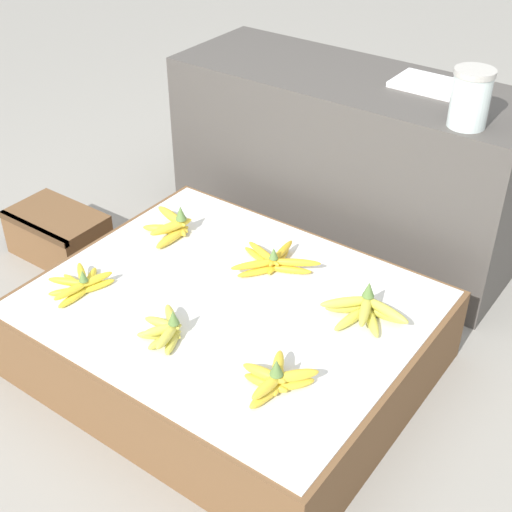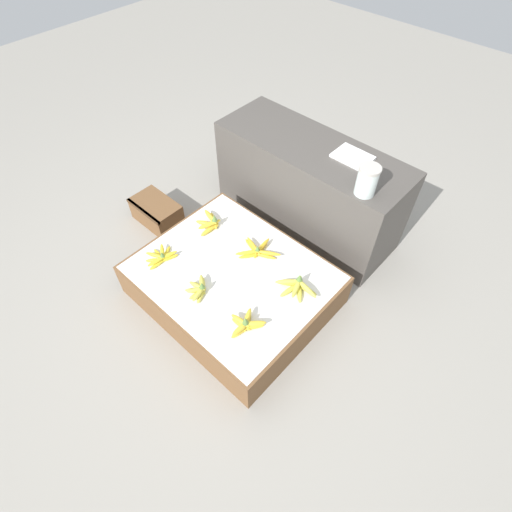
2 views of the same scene
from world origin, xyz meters
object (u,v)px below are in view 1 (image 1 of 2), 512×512
object	(u,v)px
banana_bunch_middle_midleft	(273,261)
foam_tray_white	(428,84)
banana_bunch_front_left	(80,284)
banana_bunch_front_midright	(276,379)
banana_bunch_middle_left	(172,226)
banana_bunch_middle_midright	(365,310)
banana_bunch_front_midleft	(167,330)
glass_jar	(471,98)
wooden_crate	(58,234)

from	to	relation	value
banana_bunch_middle_midleft	foam_tray_white	xyz separation A→B (m)	(0.15, 0.73, 0.41)
banana_bunch_front_left	foam_tray_white	size ratio (longest dim) A/B	0.92
banana_bunch_middle_midleft	banana_bunch_front_midright	bearing A→B (deg)	-54.31
banana_bunch_middle_left	banana_bunch_middle_midright	distance (m)	0.77
banana_bunch_front_midleft	banana_bunch_front_midright	world-z (taller)	banana_bunch_front_midright
glass_jar	foam_tray_white	bearing A→B (deg)	135.01
banana_bunch_middle_left	banana_bunch_middle_midleft	world-z (taller)	banana_bunch_middle_left
banana_bunch_middle_midright	glass_jar	bearing A→B (deg)	88.04
banana_bunch_front_left	banana_bunch_front_midleft	size ratio (longest dim) A/B	1.21
banana_bunch_front_midleft	foam_tray_white	bearing A→B (deg)	80.50
glass_jar	foam_tray_white	world-z (taller)	glass_jar
wooden_crate	banana_bunch_front_midleft	world-z (taller)	banana_bunch_front_midleft
banana_bunch_middle_left	banana_bunch_middle_midright	xyz separation A→B (m)	(0.77, -0.01, -0.00)
banana_bunch_front_midleft	banana_bunch_front_midright	xyz separation A→B (m)	(0.37, 0.01, 0.00)
banana_bunch_middle_midleft	banana_bunch_middle_midright	distance (m)	0.37
banana_bunch_front_midleft	banana_bunch_middle_left	size ratio (longest dim) A/B	0.86
banana_bunch_middle_midright	foam_tray_white	distance (m)	0.90
banana_bunch_middle_midleft	glass_jar	bearing A→B (deg)	51.93
wooden_crate	banana_bunch_front_left	world-z (taller)	banana_bunch_front_left
banana_bunch_front_midright	foam_tray_white	size ratio (longest dim) A/B	0.86
banana_bunch_front_midright	banana_bunch_middle_midright	distance (m)	0.40
foam_tray_white	banana_bunch_middle_left	bearing A→B (deg)	-125.71
wooden_crate	banana_bunch_front_midleft	distance (m)	0.99
banana_bunch_middle_midright	wooden_crate	bearing A→B (deg)	-177.34
wooden_crate	foam_tray_white	size ratio (longest dim) A/B	1.59
banana_bunch_front_midleft	foam_tray_white	xyz separation A→B (m)	(0.20, 1.19, 0.40)
glass_jar	banana_bunch_middle_midleft	bearing A→B (deg)	-128.07
wooden_crate	banana_bunch_middle_midright	world-z (taller)	banana_bunch_middle_midright
wooden_crate	banana_bunch_middle_midleft	size ratio (longest dim) A/B	1.32
banana_bunch_front_midleft	banana_bunch_middle_midright	bearing A→B (deg)	44.42
banana_bunch_middle_midright	glass_jar	xyz separation A→B (m)	(0.02, 0.54, 0.48)
wooden_crate	banana_bunch_front_midleft	size ratio (longest dim) A/B	2.09
banana_bunch_front_left	banana_bunch_front_midleft	xyz separation A→B (m)	(0.37, -0.01, 0.00)
banana_bunch_front_left	glass_jar	xyz separation A→B (m)	(0.80, 0.95, 0.49)
wooden_crate	banana_bunch_middle_midleft	distance (m)	0.98
wooden_crate	banana_bunch_middle_left	xyz separation A→B (m)	(0.55, 0.08, 0.20)
banana_bunch_middle_midright	foam_tray_white	world-z (taller)	foam_tray_white
foam_tray_white	banana_bunch_middle_midleft	bearing A→B (deg)	-101.63
banana_bunch_middle_midleft	glass_jar	xyz separation A→B (m)	(0.39, 0.49, 0.49)
banana_bunch_front_midleft	wooden_crate	bearing A→B (deg)	158.92
banana_bunch_middle_left	banana_bunch_middle_midleft	xyz separation A→B (m)	(0.40, 0.04, -0.01)
banana_bunch_front_left	glass_jar	bearing A→B (deg)	49.74
banana_bunch_front_left	banana_bunch_middle_left	world-z (taller)	banana_bunch_middle_left
banana_bunch_front_midleft	banana_bunch_front_left	bearing A→B (deg)	178.92
banana_bunch_middle_left	foam_tray_white	xyz separation A→B (m)	(0.55, 0.77, 0.40)
wooden_crate	banana_bunch_middle_midleft	xyz separation A→B (m)	(0.95, 0.11, 0.20)
wooden_crate	banana_bunch_front_midright	xyz separation A→B (m)	(1.27, -0.33, 0.20)
banana_bunch_middle_midright	foam_tray_white	bearing A→B (deg)	105.58
banana_bunch_front_left	banana_bunch_middle_midright	xyz separation A→B (m)	(0.78, 0.40, 0.01)
banana_bunch_middle_left	banana_bunch_middle_midleft	bearing A→B (deg)	5.16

